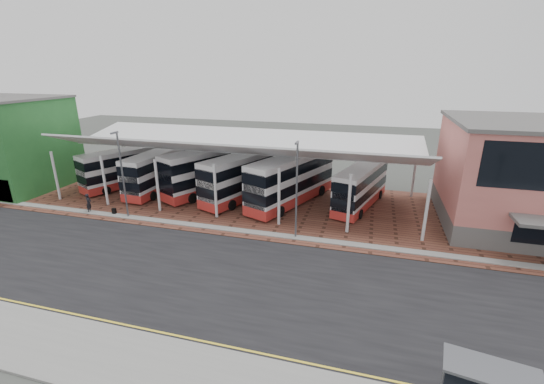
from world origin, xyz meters
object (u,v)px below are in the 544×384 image
(bus_3, at_px, (245,176))
(pedestrian, at_px, (89,203))
(bus_5, at_px, (361,186))
(bus_0, at_px, (127,168))
(bus_1, at_px, (160,171))
(bus_4, at_px, (291,180))
(bus_2, at_px, (212,171))

(bus_3, bearing_deg, pedestrian, -127.34)
(bus_5, bearing_deg, pedestrian, -144.49)
(bus_0, xyz_separation_m, bus_1, (4.55, -0.23, 0.05))
(bus_0, bearing_deg, bus_1, 21.61)
(bus_4, xyz_separation_m, pedestrian, (-18.10, -7.83, -1.52))
(bus_1, distance_m, bus_3, 10.14)
(bus_1, bearing_deg, bus_3, 2.96)
(bus_0, distance_m, bus_3, 14.69)
(bus_0, bearing_deg, bus_4, 23.18)
(bus_1, relative_size, bus_5, 1.07)
(bus_5, height_order, pedestrian, bus_5)
(bus_2, relative_size, pedestrian, 6.33)
(bus_1, bearing_deg, bus_5, 4.59)
(pedestrian, bearing_deg, bus_0, -8.15)
(bus_2, height_order, bus_3, bus_2)
(bus_0, distance_m, bus_5, 26.61)
(bus_1, xyz_separation_m, bus_3, (10.13, 0.04, 0.15))
(bus_0, height_order, bus_1, bus_1)
(bus_4, bearing_deg, pedestrian, -134.95)
(bus_2, bearing_deg, bus_3, 15.98)
(bus_3, bearing_deg, bus_1, -158.98)
(pedestrian, bearing_deg, bus_5, -89.96)
(bus_2, relative_size, bus_4, 0.98)
(bus_3, xyz_separation_m, bus_4, (5.06, -0.28, 0.09))
(bus_0, relative_size, bus_1, 0.97)
(bus_3, bearing_deg, bus_2, -169.93)
(bus_0, relative_size, bus_2, 0.89)
(bus_0, bearing_deg, bus_5, 25.58)
(bus_1, relative_size, bus_3, 0.93)
(bus_0, xyz_separation_m, bus_5, (26.61, 0.48, -0.11))
(bus_1, relative_size, bus_2, 0.92)
(bus_5, distance_m, pedestrian, 26.49)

